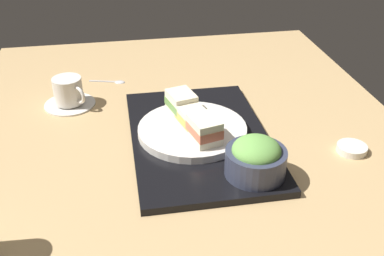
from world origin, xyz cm
name	(u,v)px	position (x,y,z in cm)	size (l,w,h in cm)	color
ground_plane	(194,160)	(0.00, 0.00, -1.50)	(140.00, 100.00, 3.00)	tan
serving_tray	(199,138)	(4.87, -1.97, 0.77)	(44.69, 29.04, 1.53)	black
sandwich_plate	(192,130)	(5.77, -0.59, 2.36)	(23.55, 23.55, 1.67)	silver
sandwich_near	(204,130)	(0.04, -2.05, 5.74)	(8.19, 6.85, 5.09)	#EFE5C1
sandwich_middle	(192,118)	(5.77, -0.59, 5.37)	(8.31, 6.91, 4.35)	#EFE5C1
sandwich_far	(181,104)	(11.49, 0.87, 5.91)	(8.32, 6.93, 5.43)	#EFE5C1
salad_bowl	(256,158)	(-10.69, -9.71, 5.11)	(11.57, 11.57, 7.72)	#33384C
coffee_cup	(69,94)	(26.77, 26.46, 3.18)	(12.45, 12.45, 7.23)	silver
small_sauce_dish	(352,149)	(-4.76, -32.65, 0.74)	(6.29, 6.29, 1.47)	silver
teaspoon	(115,81)	(38.20, 15.15, 0.35)	(3.66, 9.89, 0.80)	silver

